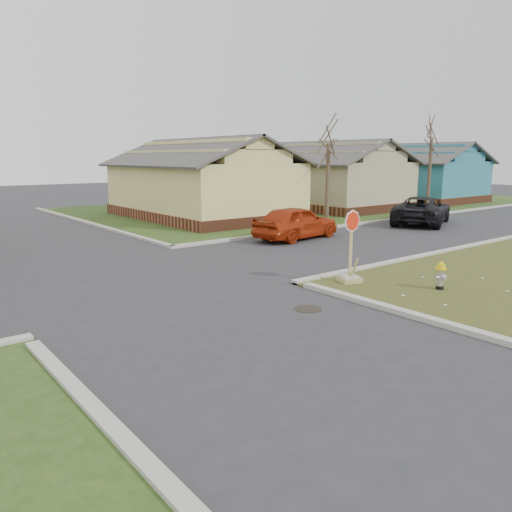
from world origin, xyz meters
TOP-DOWN VIEW (x-y plane):
  - ground at (0.00, 0.00)m, footprint 120.00×120.00m
  - verge_far_right at (22.00, 18.00)m, footprint 37.00×19.00m
  - curbs at (0.00, 5.00)m, footprint 80.00×40.00m
  - manhole at (2.20, -0.50)m, footprint 0.64×0.64m
  - side_house_yellow at (10.00, 16.50)m, footprint 7.60×11.60m
  - side_house_tan at (20.00, 16.50)m, footprint 7.60×11.60m
  - side_house_teal at (30.00, 16.50)m, footprint 7.60×11.60m
  - tree_mid_right at (14.00, 10.20)m, footprint 0.22×0.22m
  - tree_far_right at (24.00, 10.50)m, footprint 0.22×0.22m
  - fire_hydrant at (6.13, -1.52)m, footprint 0.28×0.28m
  - stop_sign at (4.84, 0.53)m, footprint 0.58×0.57m
  - red_sedan at (9.02, 7.29)m, footprint 4.49×2.26m
  - dark_pickup at (17.71, 6.77)m, footprint 5.84×4.45m

SIDE VIEW (x-z plane):
  - ground at x=0.00m, z-range 0.00..0.00m
  - curbs at x=0.00m, z-range -0.06..0.06m
  - manhole at x=2.20m, z-range 0.00..0.01m
  - verge_far_right at x=22.00m, z-range 0.00..0.05m
  - fire_hydrant at x=6.13m, z-range 0.09..0.85m
  - stop_sign at x=4.84m, z-range -0.54..1.52m
  - red_sedan at x=9.02m, z-range 0.00..1.47m
  - dark_pickup at x=17.71m, z-range 0.00..1.47m
  - tree_mid_right at x=14.00m, z-range 0.05..4.25m
  - side_house_yellow at x=10.00m, z-range -0.16..4.54m
  - side_house_tan at x=20.00m, z-range -0.16..4.54m
  - side_house_teal at x=30.00m, z-range -0.16..4.54m
  - tree_far_right at x=24.00m, z-range 0.05..4.81m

